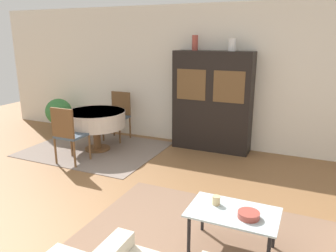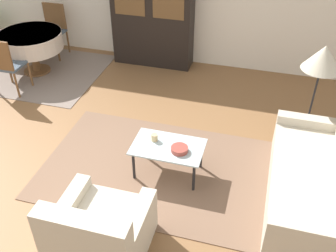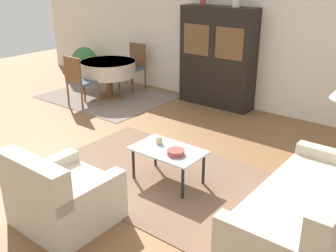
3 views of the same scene
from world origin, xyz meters
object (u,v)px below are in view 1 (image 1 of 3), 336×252
display_cabinet (212,102)px  vase_tall (195,43)px  dining_chair_near (68,132)px  bowl (249,215)px  dining_chair_far (118,113)px  cup (216,200)px  coffee_table (233,216)px  potted_plant (59,113)px  vase_short (232,45)px  dining_table (96,119)px

display_cabinet → vase_tall: bearing=179.9°
dining_chair_near → bowl: 3.48m
dining_chair_far → cup: (2.89, -2.69, -0.07)m
dining_chair_far → vase_tall: size_ratio=3.59×
coffee_table → dining_chair_far: dining_chair_far is taller
vase_tall → potted_plant: bearing=-175.0°
bowl → vase_short: 3.47m
dining_chair_near → potted_plant: dining_chair_near is taller
vase_short → potted_plant: (-3.81, -0.27, -1.53)m
dining_chair_near → vase_tall: bearing=47.2°
dining_chair_near → vase_short: 3.19m
coffee_table → dining_chair_far: 4.14m
cup → potted_plant: size_ratio=0.12×
display_cabinet → potted_plant: size_ratio=2.44×
coffee_table → vase_tall: (-1.48, 2.93, 1.60)m
display_cabinet → vase_tall: 1.12m
cup → vase_short: bearing=101.8°
coffee_table → potted_plant: 5.32m
display_cabinet → dining_chair_far: (-1.97, -0.17, -0.37)m
vase_tall → bowl: bearing=-61.2°
bowl → vase_short: bearing=107.7°
dining_chair_near → vase_short: vase_short is taller
dining_chair_far → vase_short: size_ratio=4.50×
display_cabinet → dining_chair_far: 2.01m
bowl → dining_table: bearing=147.9°
dining_chair_far → bowl: (3.24, -2.81, -0.09)m
cup → vase_tall: size_ratio=0.34×
bowl → cup: bearing=161.1°
dining_chair_near → cup: 3.10m
dining_chair_near → display_cabinet: bearing=41.3°
display_cabinet → dining_chair_far: bearing=-174.9°
bowl → potted_plant: (-4.76, 2.71, -0.04)m
cup → bowl: 0.37m
cup → vase_tall: (-1.29, 2.87, 1.50)m
vase_tall → vase_short: 0.69m
vase_short → cup: bearing=-78.2°
bowl → vase_short: size_ratio=0.96×
display_cabinet → dining_chair_near: 2.64m
display_cabinet → dining_chair_far: display_cabinet is taller
vase_short → coffee_table: bearing=-74.8°
display_cabinet → bowl: 3.28m
coffee_table → dining_chair_near: (-3.08, 1.20, 0.17)m
dining_table → potted_plant: potted_plant is taller
cup → vase_short: 3.28m
display_cabinet → potted_plant: 3.54m
vase_tall → coffee_table: bearing=-63.2°
cup → potted_plant: potted_plant is taller
coffee_table → potted_plant: potted_plant is taller
vase_tall → cup: bearing=-65.8°
cup → coffee_table: bearing=-18.8°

